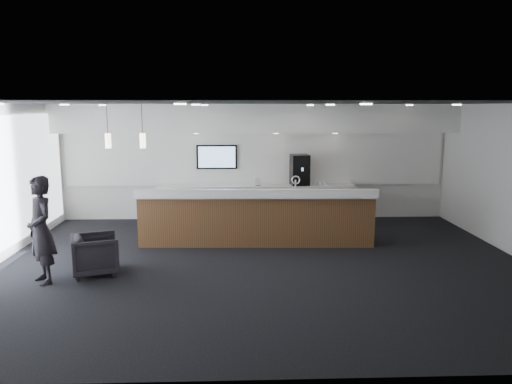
{
  "coord_description": "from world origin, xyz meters",
  "views": [
    {
      "loc": [
        -0.48,
        -9.0,
        2.94
      ],
      "look_at": [
        -0.08,
        1.3,
        1.17
      ],
      "focal_mm": 35.0,
      "sensor_mm": 36.0,
      "label": 1
    }
  ],
  "objects_px": {
    "coffee_machine": "(300,170)",
    "lounge_guest": "(41,230)",
    "service_counter": "(256,218)",
    "armchair": "(95,254)"
  },
  "relations": [
    {
      "from": "armchair",
      "to": "lounge_guest",
      "type": "relative_size",
      "value": 0.43
    },
    {
      "from": "service_counter",
      "to": "armchair",
      "type": "height_order",
      "value": "service_counter"
    },
    {
      "from": "coffee_machine",
      "to": "lounge_guest",
      "type": "relative_size",
      "value": 0.43
    },
    {
      "from": "coffee_machine",
      "to": "lounge_guest",
      "type": "xyz_separation_m",
      "value": [
        -4.89,
        -4.45,
        -0.43
      ]
    },
    {
      "from": "service_counter",
      "to": "lounge_guest",
      "type": "distance_m",
      "value": 4.34
    },
    {
      "from": "service_counter",
      "to": "armchair",
      "type": "bearing_deg",
      "value": -145.22
    },
    {
      "from": "service_counter",
      "to": "coffee_machine",
      "type": "xyz_separation_m",
      "value": [
        1.2,
        2.18,
        0.76
      ]
    },
    {
      "from": "lounge_guest",
      "to": "armchair",
      "type": "bearing_deg",
      "value": 78.07
    },
    {
      "from": "service_counter",
      "to": "lounge_guest",
      "type": "bearing_deg",
      "value": -146.27
    },
    {
      "from": "service_counter",
      "to": "armchair",
      "type": "distance_m",
      "value": 3.48
    }
  ]
}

